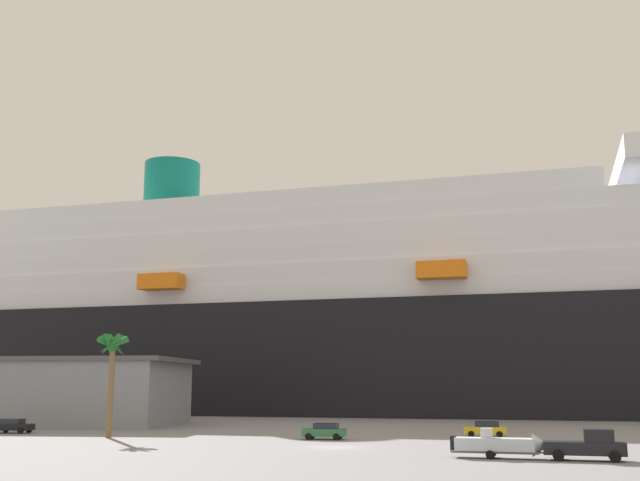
{
  "coord_description": "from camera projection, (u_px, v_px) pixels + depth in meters",
  "views": [
    {
      "loc": [
        12.1,
        -67.4,
        5.25
      ],
      "look_at": [
        -8.6,
        36.68,
        25.24
      ],
      "focal_mm": 43.28,
      "sensor_mm": 36.0,
      "label": 1
    }
  ],
  "objects": [
    {
      "name": "palm_tree",
      "position": [
        112.0,
        355.0,
        79.97
      ],
      "size": [
        3.39,
        3.47,
        10.65
      ],
      "color": "brown",
      "rests_on": "ground_plane"
    },
    {
      "name": "small_boat_on_trailer",
      "position": [
        504.0,
        445.0,
        56.4
      ],
      "size": [
        7.97,
        2.43,
        2.15
      ],
      "color": "#595960",
      "rests_on": "ground_plane"
    },
    {
      "name": "cruise_ship",
      "position": [
        320.0,
        322.0,
        146.82
      ],
      "size": [
        258.86,
        53.84,
        55.58
      ],
      "color": "black",
      "rests_on": "ground_plane"
    },
    {
      "name": "parked_car_yellow_taxi",
      "position": [
        485.0,
        429.0,
        79.9
      ],
      "size": [
        4.35,
        2.23,
        1.58
      ],
      "color": "yellow",
      "rests_on": "ground_plane"
    },
    {
      "name": "pickup_truck",
      "position": [
        588.0,
        446.0,
        54.76
      ],
      "size": [
        5.77,
        2.71,
        2.2
      ],
      "color": "black",
      "rests_on": "ground_plane"
    },
    {
      "name": "parked_car_green_wagon",
      "position": [
        325.0,
        431.0,
        76.15
      ],
      "size": [
        4.22,
        2.08,
        1.58
      ],
      "color": "#2D723F",
      "rests_on": "ground_plane"
    },
    {
      "name": "ground_plane",
      "position": [
        378.0,
        429.0,
        95.23
      ],
      "size": [
        600.0,
        600.0,
        0.0
      ],
      "primitive_type": "plane",
      "color": "gray"
    },
    {
      "name": "parked_car_black_coupe",
      "position": [
        13.0,
        426.0,
        86.27
      ],
      "size": [
        4.34,
        2.26,
        1.58
      ],
      "color": "black",
      "rests_on": "ground_plane"
    }
  ]
}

